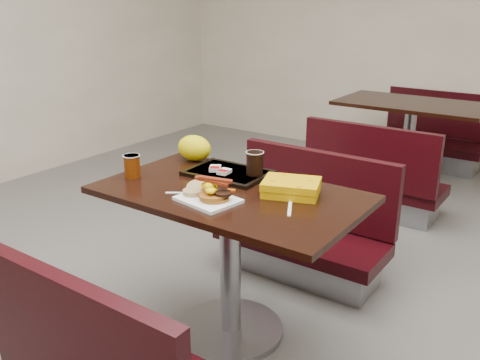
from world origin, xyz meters
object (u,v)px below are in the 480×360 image
Objects in this scene: knife at (290,208)px; coffee_cup_far at (255,163)px; bench_near_n at (301,220)px; bench_far_n at (431,131)px; tray at (228,173)px; hashbrown_sleeve_left at (215,168)px; platter at (208,200)px; bench_near_s at (120,342)px; pancake_stack at (215,197)px; table_far at (408,146)px; hashbrown_sleeve_right at (224,172)px; clamshell at (291,188)px; coffee_cup_near at (132,166)px; fork at (177,193)px; paper_bag at (194,148)px; bench_far_s at (378,168)px; table_near at (230,265)px.

knife is 0.42m from coffee_cup_far.
bench_near_n is 0.89m from knife.
bench_far_n is 3.15m from tray.
bench_near_n is 0.72m from hashbrown_sleeve_left.
bench_near_s is at bearing -80.46° from platter.
pancake_stack is at bearing -94.09° from knife.
table_far is 2.45m from tray.
hashbrown_sleeve_right reaches higher than knife.
coffee_cup_far is at bearing 12.19° from tray.
clamshell is (0.26, -0.10, -0.04)m from coffee_cup_far.
clamshell is at bearing -10.73° from hashbrown_sleeve_right.
clamshell reaches higher than hashbrown_sleeve_left.
tray is (-0.14, 0.34, 0.00)m from platter.
knife is at bearing -25.51° from tray.
fork is (0.33, -0.05, -0.05)m from coffee_cup_near.
paper_bag is at bearing 121.08° from hashbrown_sleeve_left.
bench_near_s is at bearing -65.94° from paper_bag.
bench_near_n is 1.20m from bench_far_s.
coffee_cup_near is at bearing 137.62° from fork.
hashbrown_sleeve_left reaches higher than tray.
knife is 2.47× the size of hashbrown_sleeve_right.
hashbrown_sleeve_right reaches higher than bench_near_s.
bench_near_n is 0.94m from platter.
knife reaches higher than bench_far_s.
table_far is at bearing 99.39° from platter.
fork is 0.80× the size of knife.
pancake_stack reaches higher than knife.
bench_far_n is at bearing 74.59° from clamshell.
tray is at bearing 91.62° from hashbrown_sleeve_right.
knife is 0.43× the size of tray.
bench_far_n is 3.48m from platter.
platter is at bearing -44.95° from paper_bag.
knife is 0.49m from hashbrown_sleeve_right.
bench_far_s is at bearing 89.71° from coffee_cup_far.
pancake_stack is (0.03, 0.00, 0.02)m from platter.
bench_far_s is at bearing 74.93° from paper_bag.
coffee_cup_near is at bearing -153.22° from hashbrown_sleeve_right.
bench_far_n is 3.49m from fork.
bench_near_s is 1.40m from bench_near_n.
hashbrown_sleeve_right is at bearing 48.78° from fork.
table_far is at bearing 159.38° from knife.
table_far is (0.00, 3.30, 0.02)m from bench_near_s.
table_far is at bearing 79.37° from coffee_cup_near.
pancake_stack is at bearing 16.21° from platter.
table_far is (0.00, 2.60, 0.00)m from table_near.
table_near is at bearing 90.00° from bench_near_s.
bench_near_n is 14.55× the size of hashbrown_sleeve_right.
bench_far_n is 3.19m from hashbrown_sleeve_right.
paper_bag is at bearing -98.22° from bench_far_n.
paper_bag is at bearing 87.01° from fork.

